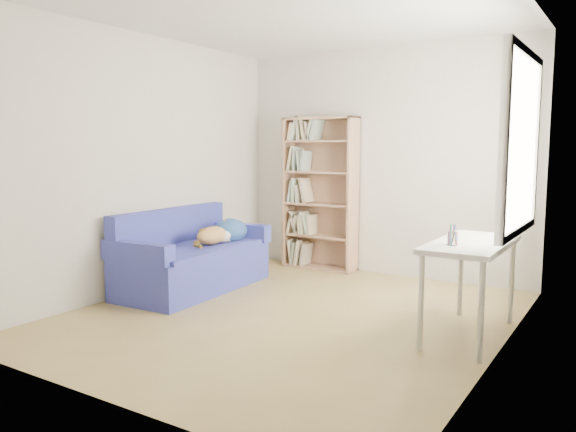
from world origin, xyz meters
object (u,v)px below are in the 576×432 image
(desk, at_px, (471,252))
(pen_cup, at_px, (452,237))
(bookshelf, at_px, (320,200))
(sofa, at_px, (194,258))

(desk, relative_size, pen_cup, 7.01)
(pen_cup, bearing_deg, bookshelf, 139.59)
(sofa, relative_size, pen_cup, 10.56)
(sofa, distance_m, desk, 2.86)
(desk, bearing_deg, bookshelf, 144.73)
(sofa, height_order, pen_cup, pen_cup)
(sofa, distance_m, bookshelf, 1.76)
(bookshelf, bearing_deg, pen_cup, -40.41)
(pen_cup, bearing_deg, desk, 71.62)
(sofa, relative_size, desk, 1.50)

